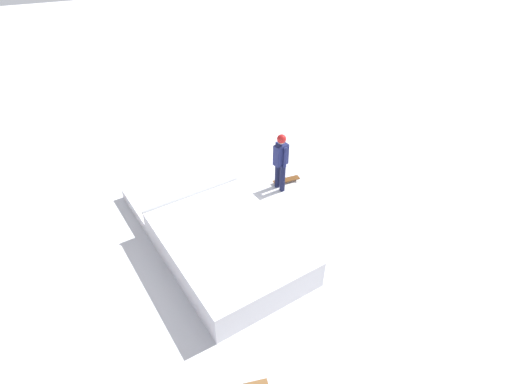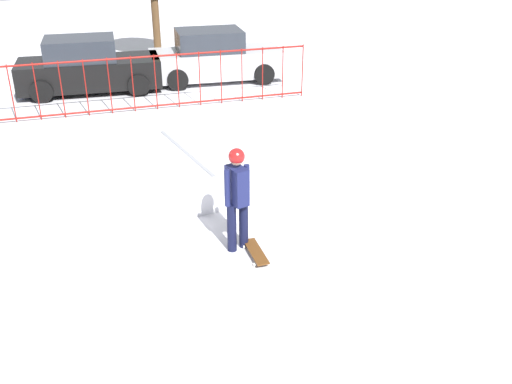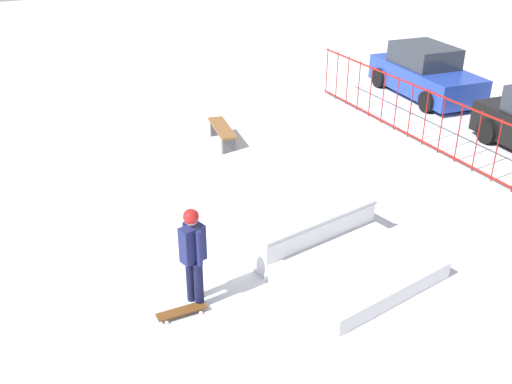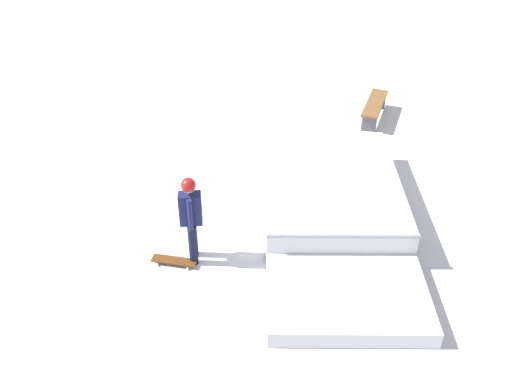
{
  "view_description": "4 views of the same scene",
  "coord_description": "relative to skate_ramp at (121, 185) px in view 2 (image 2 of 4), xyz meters",
  "views": [
    {
      "loc": [
        -6.25,
        2.31,
        6.89
      ],
      "look_at": [
        1.18,
        -0.7,
        0.9
      ],
      "focal_mm": 28.7,
      "sensor_mm": 36.0,
      "label": 1
    },
    {
      "loc": [
        0.05,
        -9.58,
        4.91
      ],
      "look_at": [
        2.49,
        -1.92,
        1.0
      ],
      "focal_mm": 40.68,
      "sensor_mm": 36.0,
      "label": 2
    },
    {
      "loc": [
        9.6,
        -4.3,
        5.97
      ],
      "look_at": [
        0.13,
        0.23,
        0.6
      ],
      "focal_mm": 41.52,
      "sensor_mm": 36.0,
      "label": 3
    },
    {
      "loc": [
        9.43,
        0.72,
        6.8
      ],
      "look_at": [
        1.21,
        -0.92,
        0.9
      ],
      "focal_mm": 39.62,
      "sensor_mm": 36.0,
      "label": 4
    }
  ],
  "objects": [
    {
      "name": "parked_car_black",
      "position": [
        -0.15,
        7.73,
        0.41
      ],
      "size": [
        4.2,
        2.12,
        1.6
      ],
      "rotation": [
        0.0,
        0.0,
        -0.06
      ],
      "color": "black",
      "rests_on": "ground"
    },
    {
      "name": "perimeter_fence",
      "position": [
        -0.62,
        5.37,
        0.45
      ],
      "size": [
        12.75,
        0.11,
        1.5
      ],
      "rotation": [
        0.0,
        0.0,
        -0.0
      ],
      "color": "maroon",
      "rests_on": "ground"
    },
    {
      "name": "skateboard",
      "position": [
        1.79,
        -2.64,
        -0.24
      ],
      "size": [
        0.26,
        0.8,
        0.09
      ],
      "rotation": [
        0.0,
        0.0,
        4.71
      ],
      "color": "#593314",
      "rests_on": "ground"
    },
    {
      "name": "parked_car_silver",
      "position": [
        3.75,
        7.81,
        0.41
      ],
      "size": [
        4.2,
        2.12,
        1.6
      ],
      "rotation": [
        0.0,
        0.0,
        -0.06
      ],
      "color": "#B7B7BC",
      "rests_on": "ground"
    },
    {
      "name": "skate_ramp",
      "position": [
        0.0,
        0.0,
        0.0
      ],
      "size": [
        5.79,
        3.57,
        0.74
      ],
      "rotation": [
        0.0,
        0.0,
        0.19
      ],
      "color": "silver",
      "rests_on": "ground"
    },
    {
      "name": "skater",
      "position": [
        1.59,
        -2.32,
        0.69
      ],
      "size": [
        0.43,
        0.42,
        1.73
      ],
      "rotation": [
        0.0,
        0.0,
        4.98
      ],
      "color": "black",
      "rests_on": "ground"
    },
    {
      "name": "ground_plane",
      "position": [
        -0.62,
        -0.48,
        -0.32
      ],
      "size": [
        60.0,
        60.0,
        0.0
      ],
      "primitive_type": "plane",
      "color": "silver"
    }
  ]
}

